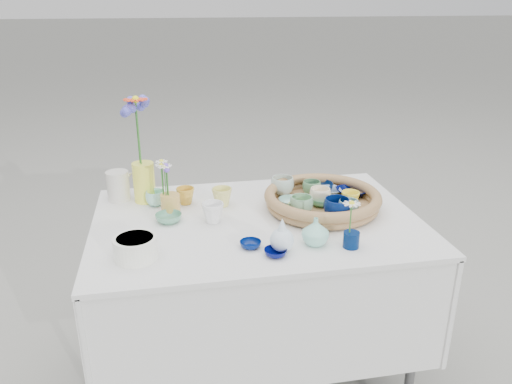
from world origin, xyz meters
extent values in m
plane|color=gray|center=(0.00, 0.00, 0.00)|extent=(80.00, 80.00, 0.00)
imported|color=#06183F|center=(0.31, 0.19, 0.80)|extent=(0.16, 0.16, 0.04)
imported|color=#000634|center=(0.43, 0.12, 0.80)|extent=(0.14, 0.14, 0.03)
imported|color=yellow|center=(0.38, 0.00, 0.82)|extent=(0.09, 0.09, 0.07)
imported|color=#50A173|center=(0.28, 0.05, 0.80)|extent=(0.12, 0.12, 0.03)
imported|color=#79AD85|center=(0.17, -0.02, 0.82)|extent=(0.09, 0.09, 0.07)
imported|color=#9CD3C8|center=(0.15, 0.06, 0.80)|extent=(0.11, 0.11, 0.03)
imported|color=#ACC3BA|center=(0.15, 0.19, 0.82)|extent=(0.13, 0.13, 0.08)
imported|color=#FFEED0|center=(0.27, 0.06, 0.82)|extent=(0.10, 0.10, 0.07)
imported|color=#96B9E4|center=(0.35, 0.16, 0.79)|extent=(0.10, 0.10, 0.02)
imported|color=#04164F|center=(0.29, -0.09, 0.82)|extent=(0.11, 0.11, 0.08)
imported|color=#FFF76C|center=(0.17, 0.00, 0.80)|extent=(0.10, 0.10, 0.03)
imported|color=#8ABCAC|center=(0.35, -0.07, 0.81)|extent=(0.09, 0.09, 0.06)
imported|color=#558A5D|center=(0.27, 0.16, 0.81)|extent=(0.08, 0.08, 0.06)
imported|color=gold|center=(-0.26, 0.20, 0.80)|extent=(0.08, 0.08, 0.07)
imported|color=#E2DC73|center=(-0.12, 0.16, 0.80)|extent=(0.09, 0.09, 0.08)
imported|color=#5B9C7B|center=(-0.34, 0.04, 0.78)|extent=(0.13, 0.13, 0.03)
imported|color=white|center=(-0.17, 0.00, 0.80)|extent=(0.10, 0.10, 0.08)
imported|color=#011456|center=(-0.07, -0.23, 0.78)|extent=(0.09, 0.09, 0.02)
imported|color=#9BE6D0|center=(-0.39, 0.21, 0.80)|extent=(0.09, 0.09, 0.06)
imported|color=#04094F|center=(0.01, -0.30, 0.78)|extent=(0.09, 0.09, 0.02)
imported|color=#89D6C1|center=(0.16, -0.25, 0.82)|extent=(0.10, 0.10, 0.10)
cylinder|color=#001646|center=(0.28, -0.29, 0.79)|extent=(0.06, 0.06, 0.06)
cylinder|color=#F8F84A|center=(-0.43, 0.27, 0.85)|extent=(0.09, 0.09, 0.17)
cylinder|color=gold|center=(-0.33, 0.12, 0.81)|extent=(0.09, 0.09, 0.08)
camera|label=1|loc=(-0.33, -1.74, 1.57)|focal=35.00mm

